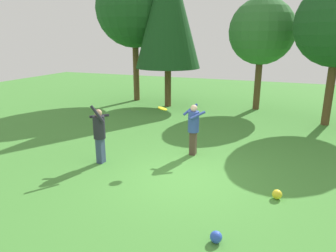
# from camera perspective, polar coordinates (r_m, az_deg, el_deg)

# --- Properties ---
(ground_plane) EXTENTS (40.00, 40.00, 0.00)m
(ground_plane) POSITION_cam_1_polar(r_m,az_deg,el_deg) (8.24, 3.08, -9.54)
(ground_plane) COLOR #478C38
(person_thrower) EXTENTS (0.63, 0.64, 1.78)m
(person_thrower) POSITION_cam_1_polar(r_m,az_deg,el_deg) (9.07, -12.56, -0.99)
(person_thrower) COLOR #38476B
(person_thrower) RESTS_ON ground_plane
(person_catcher) EXTENTS (0.71, 0.72, 1.60)m
(person_catcher) POSITION_cam_1_polar(r_m,az_deg,el_deg) (9.52, 4.72, 0.08)
(person_catcher) COLOR #4C382D
(person_catcher) RESTS_ON ground_plane
(frisbee) EXTENTS (0.35, 0.35, 0.10)m
(frisbee) POSITION_cam_1_polar(r_m,az_deg,el_deg) (8.86, -1.02, 3.25)
(frisbee) COLOR yellow
(ball_yellow) EXTENTS (0.22, 0.22, 0.22)m
(ball_yellow) POSITION_cam_1_polar(r_m,az_deg,el_deg) (7.62, 19.50, -11.81)
(ball_yellow) COLOR yellow
(ball_yellow) RESTS_ON ground_plane
(ball_blue) EXTENTS (0.22, 0.22, 0.22)m
(ball_blue) POSITION_cam_1_polar(r_m,az_deg,el_deg) (5.94, 8.86, -19.59)
(ball_blue) COLOR blue
(ball_blue) RESTS_ON ground_plane
(tree_center) EXTENTS (3.17, 3.17, 5.42)m
(tree_center) POSITION_cam_1_polar(r_m,az_deg,el_deg) (16.21, 16.94, 16.29)
(tree_center) COLOR brown
(tree_center) RESTS_ON ground_plane
(tree_left) EXTENTS (3.33, 3.33, 7.95)m
(tree_left) POSITION_cam_1_polar(r_m,az_deg,el_deg) (16.31, -0.02, 21.03)
(tree_left) COLOR brown
(tree_left) RESTS_ON ground_plane
(tree_far_left) EXTENTS (4.20, 4.20, 7.18)m
(tree_far_left) POSITION_cam_1_polar(r_m,az_deg,el_deg) (18.08, -6.23, 20.74)
(tree_far_left) COLOR brown
(tree_far_left) RESTS_ON ground_plane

